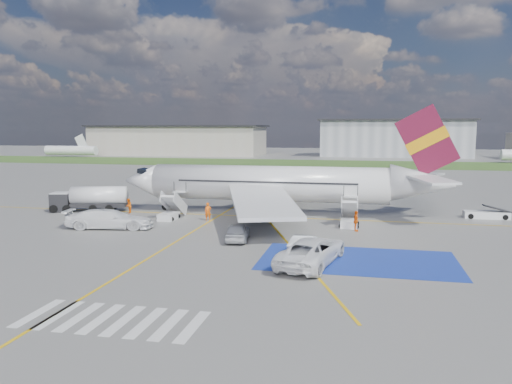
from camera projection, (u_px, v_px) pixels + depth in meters
ground at (237, 242)px, 41.87m from camera, size 400.00×400.00×0.00m
grass_strip at (325, 164)px, 133.97m from camera, size 400.00×30.00×0.01m
taxiway_line_main at (265, 217)px, 53.50m from camera, size 120.00×0.20×0.01m
taxiway_line_cross at (127, 271)px, 33.22m from camera, size 0.20×60.00×0.01m
taxiway_line_diag at (265, 217)px, 53.50m from camera, size 20.71×56.45×0.01m
staging_box at (358, 260)px, 35.89m from camera, size 14.00×8.00×0.01m
crosswalk at (113, 320)px, 24.79m from camera, size 9.00×4.00×0.01m
terminal_west at (178, 141)px, 178.79m from camera, size 60.00×22.00×10.00m
terminal_centre at (394, 138)px, 167.79m from camera, size 48.00×18.00×12.00m
airliner at (282, 184)px, 54.69m from camera, size 36.81×32.95×11.92m
airstairs_fwd at (170, 213)px, 52.22m from camera, size 1.90×5.20×3.60m
airstairs_aft at (349, 220)px, 48.34m from camera, size 1.90×5.20×3.60m
fuel_tanker at (90, 201)px, 56.94m from camera, size 8.70×4.16×2.87m
gpu_cart at (101, 201)px, 59.01m from camera, size 2.60×2.08×1.90m
belt_loader at (487, 215)px, 52.62m from camera, size 4.89×1.93×1.45m
car_silver_a at (238, 232)px, 42.16m from camera, size 2.40×4.75×1.55m
car_silver_b at (305, 244)px, 37.86m from camera, size 2.25×4.58×1.45m
van_white_a at (312, 246)px, 34.96m from camera, size 4.31×7.11×2.49m
van_white_b at (109, 216)px, 47.20m from camera, size 6.53×3.51×2.43m
crew_fwd at (208, 212)px, 51.33m from camera, size 0.79×0.66×1.87m
crew_nose at (129, 206)px, 55.77m from camera, size 0.83×0.95×1.66m
crew_aft at (356, 221)px, 45.94m from camera, size 0.47×1.12×1.91m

